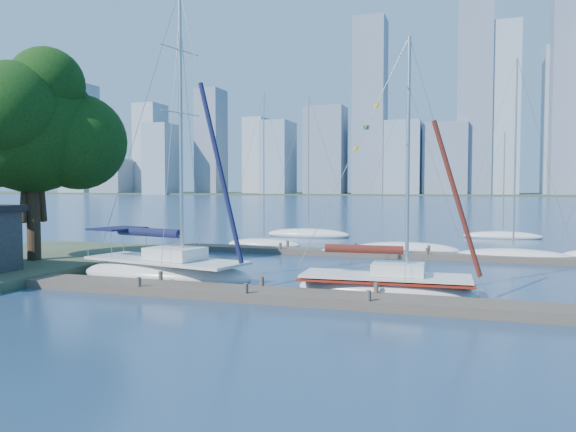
% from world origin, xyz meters
% --- Properties ---
extents(ground, '(700.00, 700.00, 0.00)m').
position_xyz_m(ground, '(0.00, 0.00, 0.00)').
color(ground, navy).
rests_on(ground, ground).
extents(near_dock, '(26.00, 2.00, 0.40)m').
position_xyz_m(near_dock, '(0.00, 0.00, 0.20)').
color(near_dock, '#443C31').
rests_on(near_dock, ground).
extents(far_dock, '(30.00, 1.80, 0.36)m').
position_xyz_m(far_dock, '(2.00, 16.00, 0.18)').
color(far_dock, '#443C31').
rests_on(far_dock, ground).
extents(far_shore, '(800.00, 100.00, 1.50)m').
position_xyz_m(far_shore, '(0.00, 320.00, 0.00)').
color(far_shore, '#38472D').
rests_on(far_shore, ground).
extents(tree, '(9.75, 8.86, 12.40)m').
position_xyz_m(tree, '(-15.21, 4.21, 8.21)').
color(tree, '#312115').
rests_on(tree, ground).
extents(sailboat_navy, '(9.73, 4.95, 14.84)m').
position_xyz_m(sailboat_navy, '(-5.90, 2.87, 1.10)').
color(sailboat_navy, silver).
rests_on(sailboat_navy, ground).
extents(sailboat_maroon, '(7.89, 2.93, 11.55)m').
position_xyz_m(sailboat_maroon, '(5.17, 2.38, 0.92)').
color(sailboat_maroon, silver).
rests_on(sailboat_maroon, ground).
extents(bg_boat_0, '(6.03, 1.91, 12.31)m').
position_xyz_m(bg_boat_0, '(-6.78, 19.35, 0.24)').
color(bg_boat_0, silver).
rests_on(bg_boat_0, ground).
extents(bg_boat_2, '(7.88, 4.12, 12.27)m').
position_xyz_m(bg_boat_2, '(4.29, 18.77, 0.26)').
color(bg_boat_2, silver).
rests_on(bg_boat_2, ground).
extents(bg_boat_4, '(7.63, 4.28, 13.21)m').
position_xyz_m(bg_boat_4, '(11.28, 16.77, 0.26)').
color(bg_boat_4, silver).
rests_on(bg_boat_4, ground).
extents(bg_boat_6, '(8.27, 3.34, 13.44)m').
position_xyz_m(bg_boat_6, '(-5.87, 28.83, 0.27)').
color(bg_boat_6, silver).
rests_on(bg_boat_6, ground).
extents(bg_boat_7, '(7.11, 4.19, 9.91)m').
position_xyz_m(bg_boat_7, '(11.48, 32.89, 0.21)').
color(bg_boat_7, silver).
rests_on(bg_boat_7, ground).
extents(skyline, '(503.36, 51.31, 103.84)m').
position_xyz_m(skyline, '(18.81, 290.53, 34.38)').
color(skyline, '#7D91A2').
rests_on(skyline, ground).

